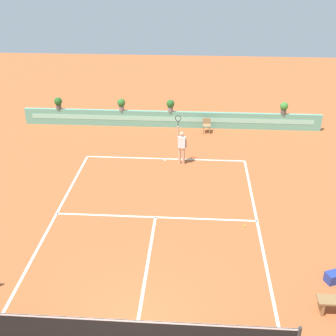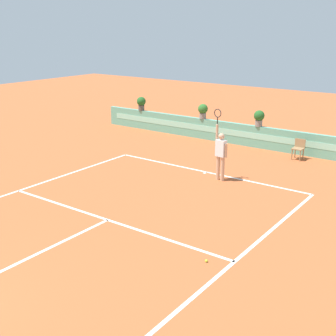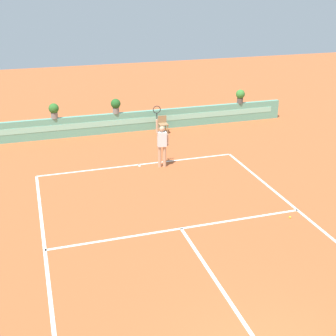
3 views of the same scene
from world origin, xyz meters
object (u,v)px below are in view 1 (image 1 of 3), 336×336
(tennis_ball_near_baseline, at_px, (245,226))
(potted_plant_far_right, at_px, (284,107))
(tennis_player, at_px, (182,145))
(potted_plant_left, at_px, (121,104))
(gear_bag, at_px, (336,277))
(potted_plant_centre, at_px, (170,105))
(ball_kid_chair, at_px, (207,125))
(potted_plant_far_left, at_px, (58,102))

(tennis_ball_near_baseline, xyz_separation_m, potted_plant_far_right, (3.12, 10.40, 1.38))
(tennis_player, bearing_deg, potted_plant_left, 127.55)
(gear_bag, bearing_deg, potted_plant_centre, 115.21)
(potted_plant_centre, bearing_deg, ball_kid_chair, -18.46)
(potted_plant_far_left, xyz_separation_m, potted_plant_left, (3.87, 0.00, 0.00))
(gear_bag, xyz_separation_m, potted_plant_centre, (-6.29, 13.36, 1.23))
(tennis_ball_near_baseline, relative_size, potted_plant_left, 0.09)
(potted_plant_left, bearing_deg, tennis_player, -52.45)
(gear_bag, height_order, potted_plant_centre, potted_plant_centre)
(potted_plant_left, bearing_deg, potted_plant_centre, 0.00)
(potted_plant_far_left, bearing_deg, potted_plant_centre, 0.00)
(gear_bag, xyz_separation_m, tennis_ball_near_baseline, (-2.70, 2.96, -0.15))
(potted_plant_centre, relative_size, potted_plant_left, 1.00)
(potted_plant_far_right, height_order, potted_plant_left, same)
(gear_bag, relative_size, potted_plant_left, 0.97)
(tennis_ball_near_baseline, height_order, potted_plant_far_left, potted_plant_far_left)
(ball_kid_chair, xyz_separation_m, potted_plant_far_right, (4.52, 0.73, 0.93))
(ball_kid_chair, xyz_separation_m, gear_bag, (4.10, -12.63, -0.30))
(tennis_ball_near_baseline, xyz_separation_m, potted_plant_left, (-6.56, 10.40, 1.38))
(potted_plant_far_left, xyz_separation_m, potted_plant_centre, (6.84, 0.00, 0.00))
(potted_plant_far_right, bearing_deg, potted_plant_far_left, 180.00)
(ball_kid_chair, bearing_deg, tennis_ball_near_baseline, -81.79)
(tennis_ball_near_baseline, distance_m, potted_plant_left, 12.37)
(potted_plant_far_right, distance_m, potted_plant_left, 9.68)
(potted_plant_far_left, bearing_deg, tennis_ball_near_baseline, -44.93)
(ball_kid_chair, distance_m, potted_plant_left, 5.30)
(potted_plant_far_left, relative_size, potted_plant_centre, 1.00)
(tennis_player, distance_m, potted_plant_far_left, 9.20)
(tennis_player, distance_m, potted_plant_left, 6.32)
(ball_kid_chair, distance_m, potted_plant_centre, 2.49)
(tennis_ball_near_baseline, relative_size, potted_plant_far_right, 0.09)
(tennis_ball_near_baseline, bearing_deg, potted_plant_far_left, 135.07)
(ball_kid_chair, xyz_separation_m, tennis_ball_near_baseline, (1.39, -9.67, -0.44))
(tennis_player, distance_m, tennis_ball_near_baseline, 6.13)
(potted_plant_centre, xyz_separation_m, potted_plant_far_right, (6.71, 0.00, 0.00))
(potted_plant_left, bearing_deg, potted_plant_far_left, 180.00)
(tennis_ball_near_baseline, distance_m, potted_plant_far_left, 14.79)
(tennis_ball_near_baseline, bearing_deg, potted_plant_far_right, 73.30)
(tennis_player, xyz_separation_m, potted_plant_centre, (-0.87, 5.00, 0.36))
(tennis_player, distance_m, potted_plant_far_right, 7.69)
(tennis_player, xyz_separation_m, potted_plant_far_left, (-7.71, 5.00, 0.36))
(gear_bag, bearing_deg, potted_plant_left, 124.72)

